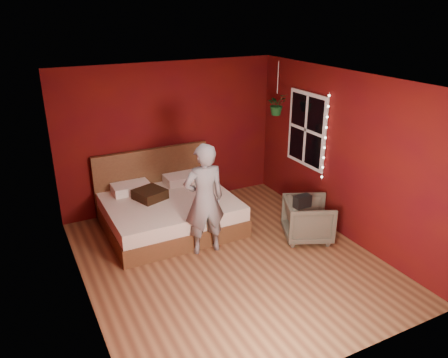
% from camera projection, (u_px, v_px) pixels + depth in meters
% --- Properties ---
extents(floor, '(4.50, 4.50, 0.00)m').
position_uv_depth(floor, '(229.00, 260.00, 6.40)').
color(floor, brown).
rests_on(floor, ground).
extents(room_walls, '(4.04, 4.54, 2.62)m').
position_uv_depth(room_walls, '(229.00, 151.00, 5.77)').
color(room_walls, '#5C1109').
rests_on(room_walls, ground).
extents(window, '(0.05, 0.97, 1.27)m').
position_uv_depth(window, '(307.00, 130.00, 7.41)').
color(window, white).
rests_on(window, room_walls).
extents(fairy_lights, '(0.04, 0.04, 1.45)m').
position_uv_depth(fairy_lights, '(325.00, 138.00, 6.97)').
color(fairy_lights, silver).
rests_on(fairy_lights, room_walls).
extents(bed, '(2.08, 1.77, 1.14)m').
position_uv_depth(bed, '(168.00, 209.00, 7.28)').
color(bed, brown).
rests_on(bed, ground).
extents(person, '(0.65, 0.45, 1.70)m').
position_uv_depth(person, '(204.00, 199.00, 6.33)').
color(person, gray).
rests_on(person, ground).
extents(armchair, '(0.95, 0.94, 0.66)m').
position_uv_depth(armchair, '(308.00, 219.00, 6.87)').
color(armchair, '#5F5A4B').
rests_on(armchair, ground).
extents(handbag, '(0.27, 0.14, 0.19)m').
position_uv_depth(handbag, '(302.00, 201.00, 6.50)').
color(handbag, black).
rests_on(handbag, armchair).
extents(throw_pillow, '(0.56, 0.56, 0.16)m').
position_uv_depth(throw_pillow, '(150.00, 194.00, 7.12)').
color(throw_pillow, '#301F10').
rests_on(throw_pillow, bed).
extents(hanging_plant, '(0.36, 0.32, 0.91)m').
position_uv_depth(hanging_plant, '(277.00, 104.00, 7.52)').
color(hanging_plant, silver).
rests_on(hanging_plant, room_walls).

